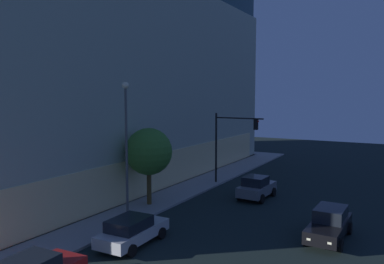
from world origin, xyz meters
name	(u,v)px	position (x,y,z in m)	size (l,w,h in m)	color
modern_building	(76,75)	(17.75, 22.13, 10.26)	(40.16, 25.38, 20.67)	#4C4C51
traffic_light_far_corner	(230,137)	(19.99, 5.44, 4.43)	(0.37, 4.62, 6.37)	black
street_lamp_sidewalk	(126,135)	(7.49, 7.01, 5.59)	(0.44, 0.44, 8.78)	#565656
sidewalk_tree	(149,152)	(11.08, 7.91, 4.03)	(3.42, 3.42, 5.61)	#4E3D1E
car_silver	(132,230)	(4.69, 4.40, 0.80)	(4.53, 2.21, 1.55)	#B7BABF
car_black	(329,224)	(10.85, -4.74, 0.89)	(4.84, 2.07, 1.77)	black
car_grey	(256,187)	(16.98, 1.81, 0.89)	(4.08, 2.21, 1.79)	slate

